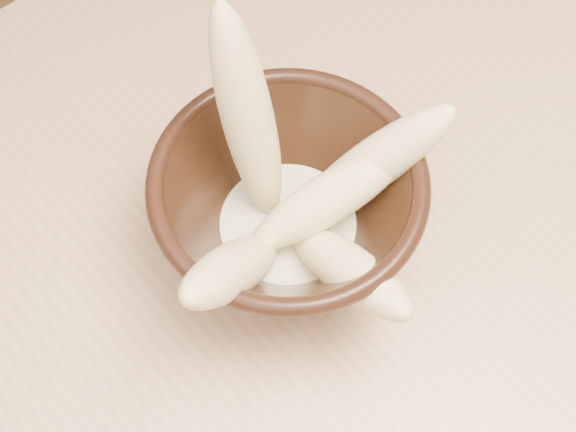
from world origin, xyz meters
name	(u,v)px	position (x,y,z in m)	size (l,w,h in m)	color
table	(508,200)	(0.00, 0.00, 0.67)	(1.20, 0.80, 0.75)	tan
bowl	(288,210)	(-0.20, 0.06, 0.81)	(0.18, 0.18, 0.10)	black
milk_puddle	(288,227)	(-0.20, 0.06, 0.78)	(0.10, 0.10, 0.01)	beige
banana_upright	(248,119)	(-0.20, 0.10, 0.87)	(0.03, 0.03, 0.17)	#E5CD87
banana_left	(232,270)	(-0.27, 0.04, 0.83)	(0.03, 0.03, 0.13)	#E5CD87
banana_right	(372,165)	(-0.15, 0.04, 0.83)	(0.03, 0.03, 0.14)	#E5CD87
banana_across	(329,198)	(-0.18, 0.04, 0.83)	(0.03, 0.03, 0.12)	#E5CD87
banana_front	(348,270)	(-0.20, 0.00, 0.82)	(0.03, 0.03, 0.12)	#E5CD87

